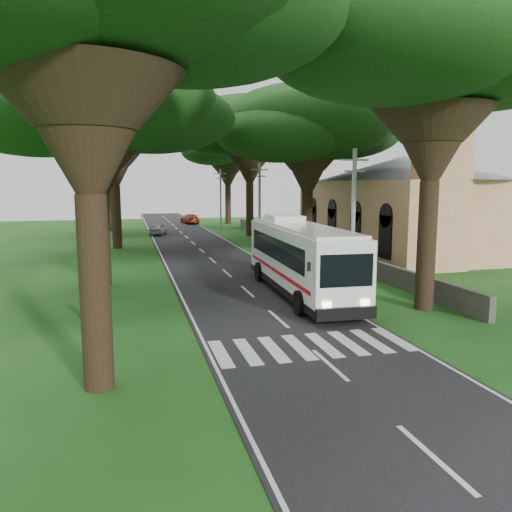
{
  "coord_description": "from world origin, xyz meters",
  "views": [
    {
      "loc": [
        -6.5,
        -19.13,
        6.15
      ],
      "look_at": [
        0.26,
        7.04,
        2.2
      ],
      "focal_mm": 35.0,
      "sensor_mm": 36.0,
      "label": 1
    }
  ],
  "objects_px": {
    "church": "(404,197)",
    "distant_car_c": "(190,219)",
    "pole_far": "(221,198)",
    "coach_bus": "(300,257)",
    "distant_car_a": "(158,229)",
    "pole_near": "(353,220)",
    "pedestrian": "(91,307)",
    "pole_mid": "(260,205)"
  },
  "relations": [
    {
      "from": "church",
      "to": "distant_car_c",
      "type": "relative_size",
      "value": 4.74
    },
    {
      "from": "pole_far",
      "to": "coach_bus",
      "type": "distance_m",
      "value": 39.4
    },
    {
      "from": "distant_car_a",
      "to": "church",
      "type": "bearing_deg",
      "value": 151.08
    },
    {
      "from": "pole_near",
      "to": "distant_car_a",
      "type": "bearing_deg",
      "value": 103.44
    },
    {
      "from": "pole_far",
      "to": "pedestrian",
      "type": "height_order",
      "value": "pole_far"
    },
    {
      "from": "church",
      "to": "distant_car_c",
      "type": "xyz_separation_m",
      "value": [
        -15.03,
        35.89,
        -4.14
      ]
    },
    {
      "from": "pole_mid",
      "to": "pedestrian",
      "type": "relative_size",
      "value": 5.08
    },
    {
      "from": "pole_near",
      "to": "distant_car_a",
      "type": "xyz_separation_m",
      "value": [
        -8.5,
        35.57,
        -3.46
      ]
    },
    {
      "from": "coach_bus",
      "to": "distant_car_c",
      "type": "bearing_deg",
      "value": 91.89
    },
    {
      "from": "church",
      "to": "coach_bus",
      "type": "distance_m",
      "value": 21.37
    },
    {
      "from": "pole_far",
      "to": "coach_bus",
      "type": "bearing_deg",
      "value": -94.08
    },
    {
      "from": "distant_car_c",
      "to": "distant_car_a",
      "type": "bearing_deg",
      "value": 63.01
    },
    {
      "from": "distant_car_a",
      "to": "pedestrian",
      "type": "bearing_deg",
      "value": 97.16
    },
    {
      "from": "coach_bus",
      "to": "distant_car_c",
      "type": "relative_size",
      "value": 2.62
    },
    {
      "from": "distant_car_c",
      "to": "pedestrian",
      "type": "distance_m",
      "value": 55.25
    },
    {
      "from": "distant_car_a",
      "to": "distant_car_c",
      "type": "distance_m",
      "value": 16.9
    },
    {
      "from": "pole_far",
      "to": "coach_bus",
      "type": "relative_size",
      "value": 0.6
    },
    {
      "from": "church",
      "to": "pole_near",
      "type": "height_order",
      "value": "church"
    },
    {
      "from": "distant_car_c",
      "to": "church",
      "type": "bearing_deg",
      "value": 105.93
    },
    {
      "from": "pole_mid",
      "to": "pole_near",
      "type": "bearing_deg",
      "value": -90.0
    },
    {
      "from": "distant_car_c",
      "to": "coach_bus",
      "type": "bearing_deg",
      "value": 83.05
    },
    {
      "from": "pole_near",
      "to": "distant_car_a",
      "type": "distance_m",
      "value": 36.73
    },
    {
      "from": "distant_car_a",
      "to": "pole_near",
      "type": "bearing_deg",
      "value": 118.34
    },
    {
      "from": "pole_mid",
      "to": "distant_car_a",
      "type": "height_order",
      "value": "pole_mid"
    },
    {
      "from": "pole_far",
      "to": "distant_car_c",
      "type": "distance_m",
      "value": 12.22
    },
    {
      "from": "pole_near",
      "to": "pole_far",
      "type": "bearing_deg",
      "value": 90.0
    },
    {
      "from": "church",
      "to": "coach_bus",
      "type": "xyz_separation_m",
      "value": [
        -15.16,
        -14.8,
        -2.82
      ]
    },
    {
      "from": "pole_near",
      "to": "pole_mid",
      "type": "relative_size",
      "value": 1.0
    },
    {
      "from": "distant_car_c",
      "to": "pole_mid",
      "type": "bearing_deg",
      "value": 88.05
    },
    {
      "from": "pole_far",
      "to": "distant_car_a",
      "type": "xyz_separation_m",
      "value": [
        -8.5,
        -4.43,
        -3.46
      ]
    },
    {
      "from": "pole_mid",
      "to": "distant_car_c",
      "type": "xyz_separation_m",
      "value": [
        -2.66,
        31.43,
        -3.42
      ]
    },
    {
      "from": "church",
      "to": "pedestrian",
      "type": "height_order",
      "value": "church"
    },
    {
      "from": "coach_bus",
      "to": "pole_mid",
      "type": "bearing_deg",
      "value": 83.77
    },
    {
      "from": "pole_mid",
      "to": "coach_bus",
      "type": "height_order",
      "value": "pole_mid"
    },
    {
      "from": "pole_mid",
      "to": "coach_bus",
      "type": "relative_size",
      "value": 0.6
    },
    {
      "from": "pole_near",
      "to": "pole_far",
      "type": "height_order",
      "value": "same"
    },
    {
      "from": "pedestrian",
      "to": "coach_bus",
      "type": "bearing_deg",
      "value": -58.53
    },
    {
      "from": "coach_bus",
      "to": "pedestrian",
      "type": "xyz_separation_m",
      "value": [
        -10.9,
        -3.46,
        -1.31
      ]
    },
    {
      "from": "distant_car_c",
      "to": "pedestrian",
      "type": "relative_size",
      "value": 3.22
    },
    {
      "from": "distant_car_a",
      "to": "pedestrian",
      "type": "xyz_separation_m",
      "value": [
        -5.2,
        -38.28,
        0.06
      ]
    },
    {
      "from": "church",
      "to": "pole_far",
      "type": "bearing_deg",
      "value": 116.82
    },
    {
      "from": "pedestrian",
      "to": "distant_car_c",
      "type": "bearing_deg",
      "value": 2.35
    }
  ]
}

